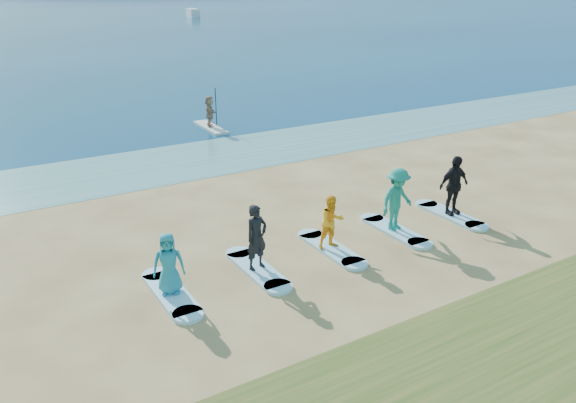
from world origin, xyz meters
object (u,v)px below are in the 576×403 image
paddleboard (210,127)px  surfboard_4 (450,215)px  surfboard_2 (331,248)px  student_4 (454,185)px  surfboard_1 (257,269)px  boat_offshore_b (193,17)px  paddleboarder (210,111)px  surfboard_3 (395,230)px  student_2 (332,222)px  student_3 (397,200)px  surfboard_0 (171,294)px  student_1 (257,237)px  student_0 (169,263)px

paddleboard → surfboard_4: bearing=-80.9°
surfboard_2 → student_4: bearing=0.0°
surfboard_1 → surfboard_2: 2.30m
boat_offshore_b → surfboard_2: size_ratio=2.83×
paddleboarder → surfboard_1: bearing=176.4°
paddleboarder → student_4: size_ratio=0.81×
boat_offshore_b → paddleboarder: bearing=-100.3°
boat_offshore_b → surfboard_3: size_ratio=2.83×
paddleboard → student_2: size_ratio=2.01×
student_3 → student_4: bearing=-8.9°
surfboard_4 → student_4: (0.00, 0.00, 0.98)m
paddleboard → surfboard_1: bearing=-107.7°
surfboard_0 → student_1: size_ratio=1.29×
student_3 → student_1: bearing=171.1°
boat_offshore_b → surfboard_1: boat_offshore_b is taller
student_4 → surfboard_4: bearing=0.0°
surfboard_3 → student_0: bearing=180.0°
paddleboarder → surfboard_4: size_ratio=0.69×
student_0 → surfboard_0: bearing=0.0°
student_2 → student_1: bearing=-176.1°
paddleboard → student_2: (-2.76, -14.30, 0.78)m
boat_offshore_b → surfboard_3: (-36.07, -103.24, 0.04)m
surfboard_1 → paddleboarder: bearing=70.5°
student_3 → paddleboarder: bearing=79.2°
surfboard_2 → student_2: student_2 is taller
boat_offshore_b → surfboard_4: bearing=-96.6°
paddleboard → surfboard_3: size_ratio=1.36×
paddleboarder → surfboard_4: (1.83, -14.30, -0.83)m
paddleboard → student_3: (-0.47, -14.30, 0.96)m
student_4 → surfboard_1: bearing=-176.7°
student_4 → paddleboarder: bearing=100.6°
paddleboarder → student_0: (-7.36, -14.30, -0.04)m
surfboard_4 → student_3: bearing=180.0°
paddleboard → surfboard_0: 16.08m
student_2 → surfboard_3: bearing=3.9°
surfboard_0 → surfboard_1: same height
surfboard_4 → paddleboard: bearing=97.3°
paddleboard → student_2: bearing=-99.1°
boat_offshore_b → surfboard_3: 109.36m
surfboard_4 → surfboard_0: bearing=180.0°
surfboard_0 → student_3: (6.89, 0.00, 0.98)m
boat_offshore_b → surfboard_2: boat_offshore_b is taller
boat_offshore_b → surfboard_4: size_ratio=2.83×
student_2 → paddleboarder: bearing=82.9°
paddleboarder → surfboard_0: 16.10m
surfboard_0 → surfboard_1: size_ratio=1.00×
student_1 → surfboard_2: 2.47m
surfboard_3 → student_2: bearing=180.0°
surfboard_2 → student_4: size_ratio=1.17×
boat_offshore_b → student_1: 110.97m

